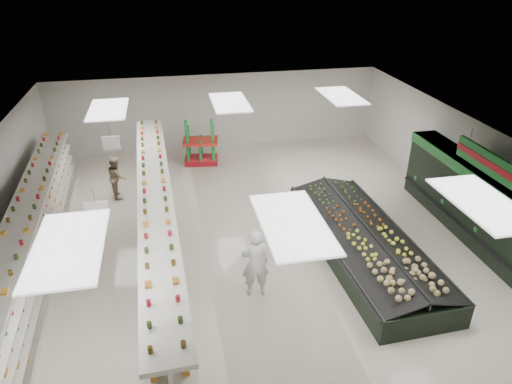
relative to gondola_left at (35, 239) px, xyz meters
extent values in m
plane|color=beige|center=(5.87, -0.11, -0.89)|extent=(16.00, 16.00, 0.00)
cube|color=white|center=(5.87, -0.11, 2.31)|extent=(14.00, 16.00, 0.02)
cube|color=silver|center=(5.87, 7.89, 0.71)|extent=(14.00, 0.02, 3.20)
cube|color=silver|center=(12.87, -0.11, 0.71)|extent=(0.02, 16.00, 3.20)
cube|color=black|center=(12.42, -1.61, 0.21)|extent=(0.80, 8.00, 2.20)
cube|color=#1D6E2B|center=(12.40, -1.61, 1.16)|extent=(0.85, 8.00, 0.30)
cube|color=black|center=(12.17, -1.61, -0.34)|extent=(0.55, 7.80, 0.15)
cube|color=silver|center=(12.27, -1.61, 0.46)|extent=(0.45, 7.70, 0.03)
cube|color=silver|center=(12.27, -1.61, 0.76)|extent=(0.45, 7.70, 0.03)
cube|color=white|center=(2.07, -2.11, 1.86)|extent=(0.50, 0.06, 0.40)
cube|color=#A3121E|center=(2.07, -2.11, 1.86)|extent=(0.52, 0.02, 0.12)
cylinder|color=black|center=(2.07, -2.11, 2.16)|extent=(0.01, 0.01, 0.50)
cube|color=white|center=(2.07, 1.89, 1.86)|extent=(0.50, 0.06, 0.40)
cube|color=#A3121E|center=(2.07, 1.89, 1.86)|extent=(0.52, 0.02, 0.12)
cylinder|color=black|center=(2.07, 1.89, 2.16)|extent=(0.01, 0.01, 0.50)
cube|color=#1D6E2B|center=(12.12, -1.61, 1.76)|extent=(0.10, 3.20, 0.60)
cube|color=#A3121E|center=(12.06, -1.61, 1.76)|extent=(0.03, 3.20, 0.18)
cylinder|color=black|center=(12.12, -0.41, 2.16)|extent=(0.01, 0.01, 0.50)
cube|color=silver|center=(0.00, 0.00, -0.84)|extent=(1.42, 11.27, 0.11)
cube|color=silver|center=(0.00, 0.00, 0.04)|extent=(0.63, 11.23, 1.87)
cube|color=silver|center=(0.00, 0.00, 1.02)|extent=(1.42, 11.27, 0.07)
cube|color=silver|center=(-0.22, -0.01, -0.73)|extent=(0.98, 11.16, 0.03)
cube|color=silver|center=(-0.22, -0.01, -0.32)|extent=(0.98, 11.16, 0.03)
cube|color=silver|center=(-0.22, -0.01, 0.09)|extent=(0.98, 11.16, 0.03)
cube|color=silver|center=(-0.22, -0.01, 0.50)|extent=(0.98, 11.16, 0.03)
cube|color=silver|center=(-0.22, -0.01, 0.91)|extent=(0.98, 11.16, 0.03)
cube|color=silver|center=(0.22, 0.01, -0.73)|extent=(0.98, 11.16, 0.03)
cube|color=silver|center=(0.22, 0.01, -0.32)|extent=(0.98, 11.16, 0.03)
cube|color=silver|center=(0.22, 0.01, 0.09)|extent=(0.98, 11.16, 0.03)
cube|color=silver|center=(0.22, 0.01, 0.50)|extent=(0.98, 11.16, 0.03)
cube|color=silver|center=(0.22, 0.01, 0.91)|extent=(0.98, 11.16, 0.03)
cube|color=silver|center=(3.23, -0.15, -0.84)|extent=(1.28, 11.95, 0.12)
cube|color=silver|center=(3.23, -0.15, 0.10)|extent=(0.45, 11.92, 1.99)
cube|color=silver|center=(3.23, -0.15, 1.13)|extent=(1.28, 11.95, 0.08)
cube|color=silver|center=(3.00, -0.16, -0.72)|extent=(0.82, 11.84, 0.03)
cube|color=silver|center=(3.00, -0.16, -0.28)|extent=(0.82, 11.84, 0.03)
cube|color=silver|center=(3.00, -0.16, 0.15)|extent=(0.82, 11.84, 0.03)
cube|color=silver|center=(3.00, -0.16, 0.59)|extent=(0.82, 11.84, 0.03)
cube|color=silver|center=(3.00, -0.16, 1.02)|extent=(0.82, 11.84, 0.03)
cube|color=silver|center=(3.46, -0.15, -0.72)|extent=(0.82, 11.84, 0.03)
cube|color=silver|center=(3.46, -0.15, -0.28)|extent=(0.82, 11.84, 0.03)
cube|color=silver|center=(3.46, -0.15, 0.15)|extent=(0.82, 11.84, 0.03)
cube|color=silver|center=(3.46, -0.15, 0.59)|extent=(0.82, 11.84, 0.03)
cube|color=silver|center=(3.46, -0.15, 1.02)|extent=(0.82, 11.84, 0.03)
cube|color=black|center=(8.85, -1.20, -0.57)|extent=(2.48, 6.62, 0.65)
cube|color=#262626|center=(7.77, -1.24, -0.22)|extent=(0.29, 6.54, 0.06)
cube|color=#262626|center=(9.94, -1.16, -0.22)|extent=(0.29, 6.54, 0.06)
cube|color=black|center=(8.27, -1.22, -0.13)|extent=(1.44, 6.49, 0.33)
cube|color=black|center=(9.44, -1.18, -0.13)|extent=(1.44, 6.49, 0.33)
cube|color=#262626|center=(8.85, -1.20, -0.03)|extent=(0.28, 6.45, 0.23)
cube|color=#A3121E|center=(4.95, 6.20, -0.78)|extent=(1.44, 1.05, 0.22)
cube|color=red|center=(4.95, 6.20, 0.05)|extent=(1.50, 1.12, 0.11)
imported|color=silver|center=(5.52, -2.24, 0.04)|extent=(0.70, 0.47, 1.87)
imported|color=tan|center=(1.82, 3.84, -0.14)|extent=(0.58, 0.80, 1.50)
camera|label=1|loc=(3.76, -11.13, 6.73)|focal=32.00mm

